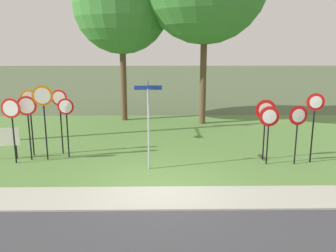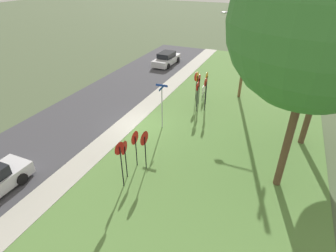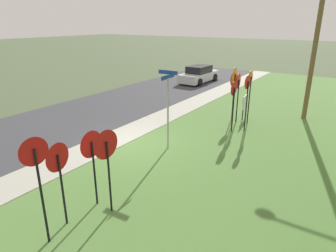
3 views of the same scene
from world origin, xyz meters
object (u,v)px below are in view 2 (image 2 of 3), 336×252
oak_tree_left (333,35)px  parked_hatchback_near (167,59)px  stop_sign_far_center (196,80)px  utility_pole (245,37)px  stop_sign_far_right (199,82)px  yield_sign_far_right (135,141)px  yield_sign_far_left (120,155)px  street_name_post (162,103)px  yield_sign_near_left (144,142)px  stop_sign_far_left (197,82)px  stop_sign_near_right (207,82)px  stop_sign_center_tall (205,88)px  notice_board (203,90)px  stop_sign_near_left (198,91)px  yield_sign_near_right (124,151)px  oak_tree_right (320,22)px

oak_tree_left → parked_hatchback_near: size_ratio=2.14×
stop_sign_far_center → utility_pole: (-2.29, 3.06, 3.21)m
stop_sign_far_right → yield_sign_far_right: stop_sign_far_right is taller
stop_sign_far_right → yield_sign_far_left: (10.78, -0.47, 0.13)m
stop_sign_far_center → yield_sign_far_left: yield_sign_far_left is taller
stop_sign_far_right → yield_sign_far_left: 10.79m
stop_sign_far_center → oak_tree_left: bearing=73.2°
stop_sign_far_right → street_name_post: street_name_post is taller
yield_sign_near_left → stop_sign_far_left: bearing=-177.4°
stop_sign_far_right → utility_pole: size_ratio=0.27×
utility_pole → oak_tree_left: 7.74m
stop_sign_near_right → stop_sign_center_tall: 1.13m
notice_board → parked_hatchback_near: 10.14m
stop_sign_far_right → yield_sign_far_right: 9.06m
stop_sign_near_left → stop_sign_far_right: size_ratio=0.94×
notice_board → street_name_post: bearing=-18.1°
stop_sign_far_center → street_name_post: street_name_post is taller
yield_sign_near_left → stop_sign_near_right: bearing=179.3°
stop_sign_near_left → yield_sign_near_left: stop_sign_near_left is taller
stop_sign_near_right → yield_sign_far_left: (10.88, -1.03, 0.04)m
stop_sign_center_tall → street_name_post: street_name_post is taller
stop_sign_center_tall → yield_sign_near_left: bearing=-3.4°
stop_sign_near_right → yield_sign_far_right: 9.23m
oak_tree_left → yield_sign_near_right: bearing=-49.4°
stop_sign_far_left → street_name_post: 4.18m
stop_sign_far_right → street_name_post: (4.64, -1.10, 0.05)m
notice_board → parked_hatchback_near: bearing=-144.3°
stop_sign_far_left → yield_sign_far_left: stop_sign_far_left is taller
stop_sign_near_left → stop_sign_center_tall: (-0.37, 0.48, 0.19)m
stop_sign_far_left → yield_sign_near_left: size_ratio=1.23×
yield_sign_far_left → utility_pole: utility_pole is taller
stop_sign_near_left → oak_tree_right: bearing=47.5°
stop_sign_near_left → parked_hatchback_near: size_ratio=0.54×
yield_sign_far_left → street_name_post: bearing=-165.3°
yield_sign_far_right → oak_tree_left: (-6.22, 8.49, 5.02)m
yield_sign_near_right → street_name_post: street_name_post is taller
stop_sign_near_right → utility_pole: bearing=140.2°
stop_sign_far_left → oak_tree_right: size_ratio=0.26×
yield_sign_near_right → utility_pole: bearing=157.8°
stop_sign_near_right → street_name_post: (4.75, -1.66, -0.05)m
stop_sign_far_right → stop_sign_far_center: bearing=-142.0°
oak_tree_right → parked_hatchback_near: size_ratio=2.57×
utility_pole → yield_sign_far_left: bearing=-13.0°
stop_sign_far_right → yield_sign_far_right: size_ratio=1.14×
yield_sign_far_left → street_name_post: 6.17m
stop_sign_center_tall → yield_sign_near_right: 9.22m
stop_sign_far_left → stop_sign_center_tall: (0.38, 0.79, -0.24)m
yield_sign_near_left → oak_tree_left: size_ratio=0.25×
stop_sign_near_left → stop_sign_center_tall: bearing=128.8°
stop_sign_far_center → yield_sign_far_left: bearing=4.5°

